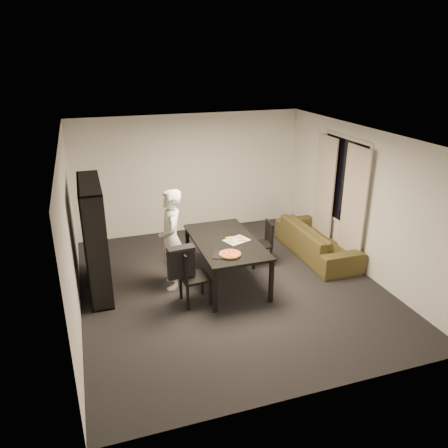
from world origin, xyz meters
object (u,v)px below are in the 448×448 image
object	(u,v)px
bookshelf	(95,238)
dining_table	(226,244)
baking_tray	(226,255)
person	(171,240)
pepperoni_pizza	(230,254)
chair_left	(189,273)
sofa	(317,240)
chair_right	(264,240)

from	to	relation	value
bookshelf	dining_table	size ratio (longest dim) A/B	1.01
dining_table	baking_tray	world-z (taller)	baking_tray
person	dining_table	bearing A→B (deg)	88.71
baking_tray	person	bearing A→B (deg)	137.24
person	pepperoni_pizza	world-z (taller)	person
chair_left	pepperoni_pizza	xyz separation A→B (m)	(0.66, -0.06, 0.27)
dining_table	sofa	distance (m)	2.15
bookshelf	sofa	bearing A→B (deg)	0.62
sofa	chair_right	bearing A→B (deg)	92.17
chair_right	baking_tray	xyz separation A→B (m)	(-1.08, -0.96, 0.30)
bookshelf	chair_right	world-z (taller)	bookshelf
dining_table	pepperoni_pizza	size ratio (longest dim) A/B	5.38
bookshelf	person	bearing A→B (deg)	-12.91
chair_left	baking_tray	world-z (taller)	chair_left
chair_left	chair_right	world-z (taller)	chair_left
bookshelf	sofa	size ratio (longest dim) A/B	0.89
bookshelf	chair_right	xyz separation A→B (m)	(3.03, 0.00, -0.46)
chair_right	sofa	bearing A→B (deg)	96.19
sofa	chair_left	bearing A→B (deg)	108.98
bookshelf	baking_tray	world-z (taller)	bookshelf
pepperoni_pizza	chair_right	bearing A→B (deg)	44.25
chair_right	person	xyz separation A→B (m)	(-1.82, -0.28, 0.38)
chair_left	sofa	xyz separation A→B (m)	(2.84, 0.98, -0.23)
chair_right	pepperoni_pizza	world-z (taller)	chair_right
chair_left	person	distance (m)	0.74
person	sofa	xyz separation A→B (m)	(2.98, 0.32, -0.56)
bookshelf	dining_table	xyz separation A→B (m)	(2.13, -0.41, -0.24)
dining_table	baking_tray	size ratio (longest dim) A/B	4.70
pepperoni_pizza	sofa	size ratio (longest dim) A/B	0.16
chair_left	chair_right	xyz separation A→B (m)	(1.68, 0.93, -0.05)
bookshelf	dining_table	distance (m)	2.19
chair_left	sofa	size ratio (longest dim) A/B	0.44
person	pepperoni_pizza	distance (m)	1.07
person	sofa	distance (m)	3.05
chair_right	pepperoni_pizza	size ratio (longest dim) A/B	2.44
baking_tray	dining_table	bearing A→B (deg)	71.89
bookshelf	sofa	world-z (taller)	bookshelf
baking_tray	pepperoni_pizza	xyz separation A→B (m)	(0.06, -0.03, 0.02)
chair_right	baking_tray	bearing A→B (deg)	-44.20
person	sofa	world-z (taller)	person
baking_tray	sofa	xyz separation A→B (m)	(2.24, 1.01, -0.48)
pepperoni_pizza	dining_table	bearing A→B (deg)	78.00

